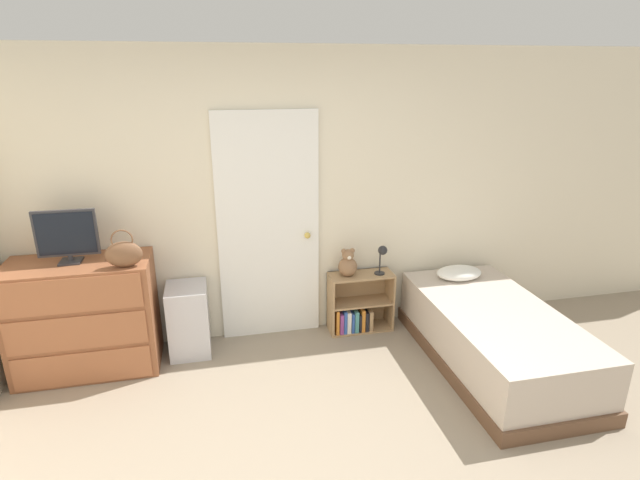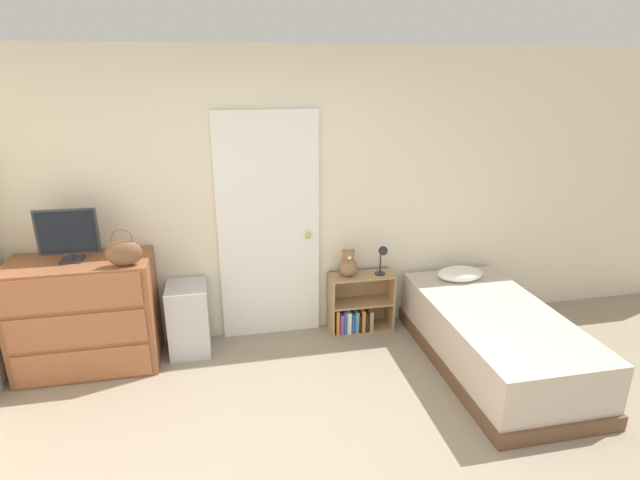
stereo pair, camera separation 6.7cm
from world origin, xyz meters
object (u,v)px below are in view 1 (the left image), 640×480
(tv, at_px, (67,235))
(handbag, at_px, (124,254))
(desk_lamp, at_px, (382,254))
(bed, at_px, (493,336))
(dresser, at_px, (85,317))
(storage_bin, at_px, (189,320))
(bookshelf, at_px, (357,308))
(teddy_bear, at_px, (348,264))

(tv, distance_m, handbag, 0.48)
(desk_lamp, relative_size, bed, 0.15)
(tv, height_order, desk_lamp, tv)
(dresser, bearing_deg, storage_bin, 5.67)
(bed, bearing_deg, bookshelf, 139.85)
(tv, relative_size, handbag, 1.52)
(teddy_bear, xyz_separation_m, bed, (1.04, -0.80, -0.42))
(handbag, bearing_deg, desk_lamp, 7.46)
(tv, height_order, bed, tv)
(storage_bin, height_order, teddy_bear, teddy_bear)
(tv, relative_size, bookshelf, 0.76)
(dresser, distance_m, storage_bin, 0.82)
(desk_lamp, bearing_deg, handbag, -172.54)
(storage_bin, bearing_deg, handbag, -148.18)
(handbag, bearing_deg, tv, 155.75)
(tv, height_order, handbag, tv)
(dresser, bearing_deg, handbag, -23.77)
(storage_bin, xyz_separation_m, bed, (2.48, -0.73, -0.06))
(tv, distance_m, bookshelf, 2.54)
(tv, height_order, teddy_bear, tv)
(tv, distance_m, bed, 3.49)
(desk_lamp, xyz_separation_m, bed, (0.73, -0.76, -0.51))
(dresser, xyz_separation_m, tv, (-0.03, 0.02, 0.69))
(handbag, distance_m, storage_bin, 0.87)
(teddy_bear, distance_m, desk_lamp, 0.33)
(tv, bearing_deg, dresser, -29.42)
(handbag, bearing_deg, teddy_bear, 9.78)
(teddy_bear, bearing_deg, handbag, -170.22)
(bookshelf, distance_m, desk_lamp, 0.58)
(dresser, bearing_deg, bookshelf, 3.54)
(handbag, height_order, bed, handbag)
(tv, relative_size, storage_bin, 0.73)
(tv, xyz_separation_m, storage_bin, (0.83, 0.06, -0.85))
(tv, bearing_deg, bookshelf, 3.02)
(tv, relative_size, bed, 0.24)
(dresser, height_order, bookshelf, dresser)
(teddy_bear, bearing_deg, storage_bin, -177.39)
(bookshelf, height_order, teddy_bear, teddy_bear)
(dresser, relative_size, handbag, 3.69)
(storage_bin, bearing_deg, bed, -16.48)
(dresser, xyz_separation_m, storage_bin, (0.80, 0.08, -0.16))
(bed, bearing_deg, dresser, 168.71)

